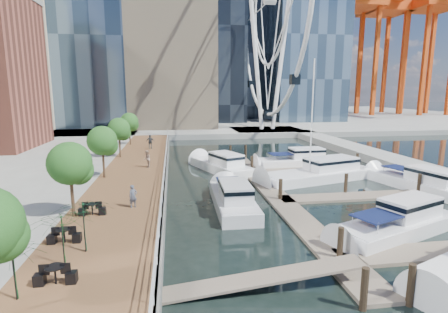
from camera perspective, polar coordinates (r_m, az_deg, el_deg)
name	(u,v)px	position (r m, az deg, el deg)	size (l,w,h in m)	color
ground	(272,247)	(20.18, 7.76, -14.51)	(520.00, 520.00, 0.00)	black
boardwalk	(134,179)	(33.71, -14.56, -3.58)	(6.00, 60.00, 1.00)	brown
seawall	(166,178)	(33.51, -9.45, -3.47)	(0.25, 60.00, 1.00)	#595954
land_far	(188,116)	(119.92, -5.91, 6.59)	(200.00, 114.00, 1.00)	gray
breakwater	(387,160)	(45.94, 25.12, -0.55)	(4.00, 60.00, 1.00)	gray
pier	(267,132)	(72.60, 7.05, 4.07)	(14.00, 12.00, 1.00)	gray
railing	(165,167)	(33.28, -9.67, -1.76)	(0.10, 60.00, 1.05)	white
floating_docks	(329,186)	(31.56, 16.74, -4.66)	(16.00, 34.00, 2.60)	#6D6051
ferris_wheel	(270,0)	(74.23, 7.53, 23.96)	(5.80, 45.60, 47.80)	white
port_cranes	(387,58)	(135.15, 25.13, 14.39)	(40.00, 52.00, 38.00)	#D84C14
street_trees	(102,141)	(32.40, -19.27, 2.43)	(2.60, 42.60, 4.60)	#3F2B1C
cafe_tables	(60,253)	(17.85, -25.15, -14.09)	(2.50, 13.70, 0.74)	black
yacht_foreground	(397,234)	(24.09, 26.34, -11.30)	(2.63, 9.81, 2.15)	white
pedestrian_near	(133,196)	(23.82, -14.64, -6.29)	(0.55, 0.36, 1.52)	#454B5C
pedestrian_mid	(147,159)	(35.91, -12.47, -0.41)	(0.84, 0.66, 1.74)	gray
pedestrian_far	(150,142)	(47.84, -11.94, 2.38)	(1.11, 0.46, 1.90)	#363D44
moored_yachts	(317,184)	(34.09, 14.88, -4.31)	(22.11, 32.46, 11.50)	white
cafe_seating	(61,241)	(16.93, -25.02, -12.44)	(4.40, 6.62, 2.49)	black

